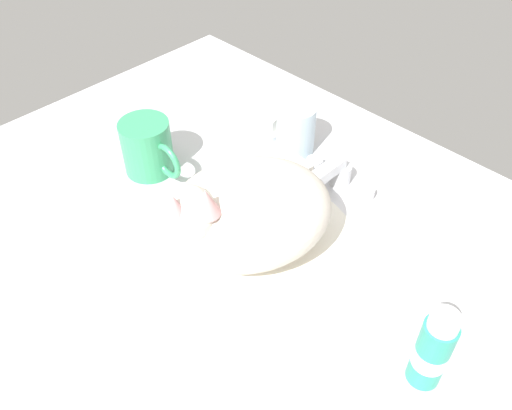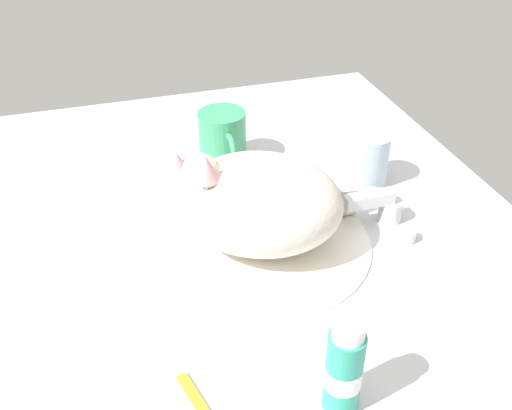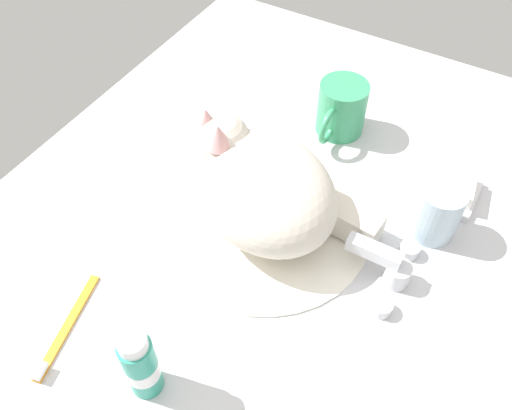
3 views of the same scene
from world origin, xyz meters
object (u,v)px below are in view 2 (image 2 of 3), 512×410
object	(u,v)px
coffee_mug	(223,138)
rinse_cup	(368,159)
soap_bar	(352,145)
faucet	(384,208)
toothpaste_bottle	(348,368)
cat	(255,200)

from	to	relation	value
coffee_mug	rinse_cup	distance (cm)	25.17
rinse_cup	soap_bar	xyz separation A→B (cm)	(-8.48, 1.23, -2.02)
faucet	coffee_mug	size ratio (longest dim) A/B	1.07
soap_bar	toothpaste_bottle	bearing A→B (deg)	-25.37
cat	rinse_cup	bearing A→B (deg)	114.76
faucet	soap_bar	xyz separation A→B (cm)	(-19.48, 3.72, 0.06)
faucet	rinse_cup	xyz separation A→B (cm)	(-11.00, 2.49, 2.08)
faucet	rinse_cup	distance (cm)	11.47
rinse_cup	cat	bearing A→B (deg)	-65.24
coffee_mug	rinse_cup	bearing A→B (deg)	57.25
rinse_cup	toothpaste_bottle	bearing A→B (deg)	-28.57
faucet	coffee_mug	distance (cm)	30.98
coffee_mug	soap_bar	size ratio (longest dim) A/B	1.95
cat	toothpaste_bottle	distance (cm)	29.44
cat	toothpaste_bottle	size ratio (longest dim) A/B	2.57
faucet	toothpaste_bottle	bearing A→B (deg)	-33.66
faucet	cat	xyz separation A→B (cm)	(-0.55, -20.15, 5.10)
rinse_cup	coffee_mug	bearing A→B (deg)	-122.75
cat	rinse_cup	world-z (taller)	cat
faucet	coffee_mug	world-z (taller)	coffee_mug
faucet	soap_bar	distance (cm)	19.83
rinse_cup	soap_bar	world-z (taller)	rinse_cup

